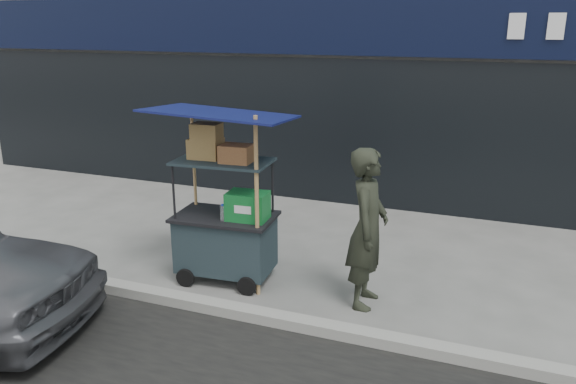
% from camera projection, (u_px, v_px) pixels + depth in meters
% --- Properties ---
extents(ground, '(80.00, 80.00, 0.00)m').
position_uv_depth(ground, '(265.00, 311.00, 5.98)').
color(ground, '#5E5F5A').
rests_on(ground, ground).
extents(curb, '(80.00, 0.18, 0.12)m').
position_uv_depth(curb, '(257.00, 315.00, 5.78)').
color(curb, gray).
rests_on(curb, ground).
extents(vendor_cart, '(1.62, 1.20, 2.08)m').
position_uv_depth(vendor_cart, '(226.00, 222.00, 6.53)').
color(vendor_cart, '#1B2A2F').
rests_on(vendor_cart, ground).
extents(vendor_man, '(0.44, 0.65, 1.74)m').
position_uv_depth(vendor_man, '(368.00, 228.00, 5.92)').
color(vendor_man, black).
rests_on(vendor_man, ground).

